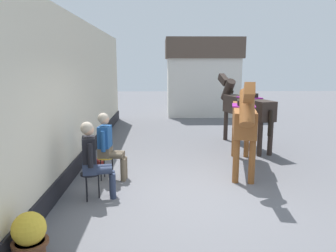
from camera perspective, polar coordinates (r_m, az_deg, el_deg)
ground_plane at (r=8.98m, az=2.27°, el=-4.43°), size 40.00×40.00×0.00m
pub_facade_wall at (r=7.46m, az=-16.84°, el=4.03°), size 0.34×14.00×3.40m
distant_cottage at (r=15.54m, az=5.92°, el=8.68°), size 3.40×2.60×3.50m
seated_visitor_near at (r=5.83m, az=-12.96°, el=-5.19°), size 0.61×0.48×1.39m
seated_visitor_far at (r=6.76m, az=-10.44°, el=-2.89°), size 0.61×0.49×1.39m
saddled_horse_near at (r=7.36m, az=13.08°, el=1.15°), size 0.90×2.96×2.06m
saddled_horse_far at (r=9.61m, az=13.28°, el=3.35°), size 1.06×2.93×2.06m
flower_planter_near at (r=4.40m, az=-23.04°, el=-17.43°), size 0.43×0.43×0.64m
satchel_bag at (r=7.67m, az=-11.77°, el=-6.54°), size 0.23×0.30×0.20m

